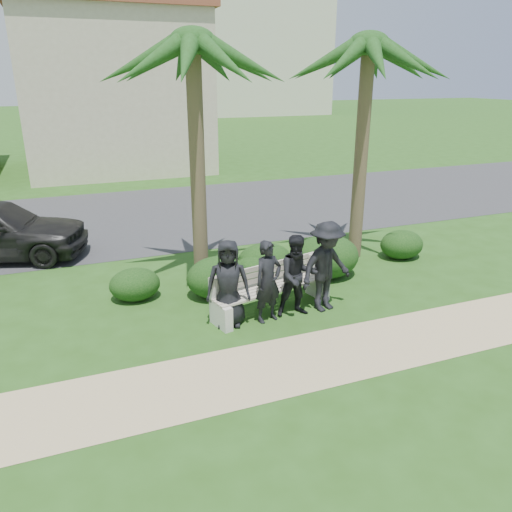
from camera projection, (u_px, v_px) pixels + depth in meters
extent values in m
plane|color=#264C15|center=(286.00, 310.00, 9.71)|extent=(160.00, 160.00, 0.00)
cube|color=tan|center=(332.00, 355.00, 8.13)|extent=(30.00, 1.60, 0.01)
cube|color=#2D2D30|center=(187.00, 212.00, 16.72)|extent=(160.00, 8.00, 0.01)
cube|color=#BDB28D|center=(113.00, 94.00, 23.95)|extent=(8.00, 8.00, 7.00)
cube|color=brown|center=(105.00, 10.00, 22.71)|extent=(8.40, 8.40, 0.30)
cube|color=beige|center=(202.00, 25.00, 59.30)|extent=(26.00, 18.00, 20.00)
cube|color=#A99E8D|center=(273.00, 289.00, 9.52)|extent=(2.54, 1.12, 0.04)
cube|color=#A99E8D|center=(268.00, 272.00, 9.65)|extent=(2.41, 0.61, 0.29)
cube|color=beige|center=(215.00, 309.00, 9.21)|extent=(0.29, 0.59, 0.45)
cube|color=beige|center=(325.00, 291.00, 10.00)|extent=(0.29, 0.59, 0.45)
imported|color=black|center=(228.00, 283.00, 8.88)|extent=(0.91, 0.73, 1.61)
imported|color=black|center=(268.00, 282.00, 9.04)|extent=(0.64, 0.50, 1.55)
imported|color=black|center=(298.00, 276.00, 9.25)|extent=(0.84, 0.69, 1.58)
imported|color=black|center=(326.00, 267.00, 9.44)|extent=(1.26, 0.90, 1.77)
ellipsoid|color=black|center=(135.00, 283.00, 10.09)|extent=(1.02, 0.84, 0.66)
ellipsoid|color=black|center=(218.00, 276.00, 10.21)|extent=(1.31, 1.08, 0.85)
ellipsoid|color=black|center=(256.00, 271.00, 10.73)|extent=(1.04, 0.86, 0.68)
ellipsoid|color=black|center=(265.00, 261.00, 11.06)|extent=(1.29, 1.07, 0.84)
ellipsoid|color=black|center=(326.00, 255.00, 11.20)|extent=(1.51, 1.25, 0.99)
ellipsoid|color=black|center=(402.00, 244.00, 12.41)|extent=(1.10, 0.91, 0.72)
cylinder|color=brown|center=(198.00, 169.00, 10.38)|extent=(0.32, 0.32, 4.92)
cylinder|color=brown|center=(361.00, 157.00, 11.80)|extent=(0.32, 0.32, 4.97)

